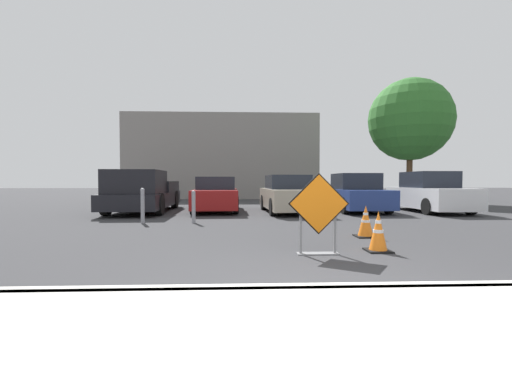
{
  "coord_description": "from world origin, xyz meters",
  "views": [
    {
      "loc": [
        -0.81,
        -3.46,
        1.22
      ],
      "look_at": [
        -0.19,
        11.54,
        0.74
      ],
      "focal_mm": 24.0,
      "sensor_mm": 36.0,
      "label": 1
    }
  ],
  "objects_px": {
    "parked_car_second": "(288,195)",
    "traffic_cone_second": "(366,222)",
    "parked_car_fourth": "(429,194)",
    "bollard_nearest": "(194,206)",
    "traffic_cone_nearest": "(378,232)",
    "bollard_second": "(143,205)",
    "parked_car_nearest": "(216,195)",
    "pickup_truck": "(142,194)",
    "parked_car_third": "(356,194)",
    "road_closed_sign": "(319,211)"
  },
  "relations": [
    {
      "from": "pickup_truck",
      "to": "traffic_cone_second",
      "type": "bearing_deg",
      "value": 135.38
    },
    {
      "from": "bollard_nearest",
      "to": "bollard_second",
      "type": "height_order",
      "value": "bollard_second"
    },
    {
      "from": "parked_car_nearest",
      "to": "parked_car_fourth",
      "type": "distance_m",
      "value": 8.55
    },
    {
      "from": "road_closed_sign",
      "to": "parked_car_second",
      "type": "bearing_deg",
      "value": 86.04
    },
    {
      "from": "parked_car_third",
      "to": "parked_car_fourth",
      "type": "distance_m",
      "value": 2.87
    },
    {
      "from": "bollard_nearest",
      "to": "traffic_cone_nearest",
      "type": "bearing_deg",
      "value": -48.15
    },
    {
      "from": "parked_car_fourth",
      "to": "bollard_second",
      "type": "bearing_deg",
      "value": 17.72
    },
    {
      "from": "traffic_cone_second",
      "to": "pickup_truck",
      "type": "relative_size",
      "value": 0.13
    },
    {
      "from": "parked_car_second",
      "to": "parked_car_fourth",
      "type": "height_order",
      "value": "parked_car_fourth"
    },
    {
      "from": "parked_car_third",
      "to": "bollard_second",
      "type": "relative_size",
      "value": 3.99
    },
    {
      "from": "parked_car_nearest",
      "to": "bollard_second",
      "type": "distance_m",
      "value": 4.39
    },
    {
      "from": "road_closed_sign",
      "to": "traffic_cone_second",
      "type": "distance_m",
      "value": 2.29
    },
    {
      "from": "road_closed_sign",
      "to": "parked_car_nearest",
      "type": "bearing_deg",
      "value": 105.35
    },
    {
      "from": "road_closed_sign",
      "to": "bollard_nearest",
      "type": "height_order",
      "value": "road_closed_sign"
    },
    {
      "from": "traffic_cone_nearest",
      "to": "pickup_truck",
      "type": "height_order",
      "value": "pickup_truck"
    },
    {
      "from": "parked_car_fourth",
      "to": "bollard_nearest",
      "type": "distance_m",
      "value": 9.48
    },
    {
      "from": "parked_car_fourth",
      "to": "parked_car_second",
      "type": "bearing_deg",
      "value": 0.54
    },
    {
      "from": "parked_car_second",
      "to": "parked_car_fourth",
      "type": "distance_m",
      "value": 5.68
    },
    {
      "from": "traffic_cone_second",
      "to": "road_closed_sign",
      "type": "bearing_deg",
      "value": -129.38
    },
    {
      "from": "traffic_cone_second",
      "to": "bollard_second",
      "type": "height_order",
      "value": "bollard_second"
    },
    {
      "from": "parked_car_second",
      "to": "traffic_cone_second",
      "type": "bearing_deg",
      "value": 95.18
    },
    {
      "from": "road_closed_sign",
      "to": "traffic_cone_nearest",
      "type": "xyz_separation_m",
      "value": [
        1.09,
        0.23,
        -0.38
      ]
    },
    {
      "from": "pickup_truck",
      "to": "bollard_second",
      "type": "bearing_deg",
      "value": 104.74
    },
    {
      "from": "pickup_truck",
      "to": "parked_car_second",
      "type": "distance_m",
      "value": 5.68
    },
    {
      "from": "bollard_nearest",
      "to": "parked_car_nearest",
      "type": "bearing_deg",
      "value": 84.93
    },
    {
      "from": "parked_car_third",
      "to": "pickup_truck",
      "type": "bearing_deg",
      "value": 2.2
    },
    {
      "from": "traffic_cone_nearest",
      "to": "parked_car_second",
      "type": "relative_size",
      "value": 0.17
    },
    {
      "from": "parked_car_fourth",
      "to": "bollard_nearest",
      "type": "bearing_deg",
      "value": 20.42
    },
    {
      "from": "parked_car_nearest",
      "to": "bollard_nearest",
      "type": "height_order",
      "value": "parked_car_nearest"
    },
    {
      "from": "traffic_cone_second",
      "to": "parked_car_nearest",
      "type": "relative_size",
      "value": 0.16
    },
    {
      "from": "traffic_cone_nearest",
      "to": "pickup_truck",
      "type": "relative_size",
      "value": 0.13
    },
    {
      "from": "road_closed_sign",
      "to": "pickup_truck",
      "type": "distance_m",
      "value": 9.42
    },
    {
      "from": "pickup_truck",
      "to": "parked_car_nearest",
      "type": "distance_m",
      "value": 2.88
    },
    {
      "from": "parked_car_fourth",
      "to": "parked_car_nearest",
      "type": "bearing_deg",
      "value": -4.59
    },
    {
      "from": "pickup_truck",
      "to": "traffic_cone_nearest",
      "type": "bearing_deg",
      "value": 127.57
    },
    {
      "from": "pickup_truck",
      "to": "bollard_nearest",
      "type": "bearing_deg",
      "value": 123.95
    },
    {
      "from": "parked_car_second",
      "to": "pickup_truck",
      "type": "bearing_deg",
      "value": -5.65
    },
    {
      "from": "bollard_second",
      "to": "parked_car_fourth",
      "type": "bearing_deg",
      "value": 17.8
    },
    {
      "from": "traffic_cone_nearest",
      "to": "pickup_truck",
      "type": "xyz_separation_m",
      "value": [
        -6.23,
        7.67,
        0.39
      ]
    },
    {
      "from": "road_closed_sign",
      "to": "parked_car_fourth",
      "type": "bearing_deg",
      "value": 51.24
    },
    {
      "from": "traffic_cone_second",
      "to": "parked_car_nearest",
      "type": "xyz_separation_m",
      "value": [
        -3.74,
        6.66,
        0.32
      ]
    },
    {
      "from": "pickup_truck",
      "to": "parked_car_nearest",
      "type": "relative_size",
      "value": 1.22
    },
    {
      "from": "traffic_cone_nearest",
      "to": "pickup_truck",
      "type": "distance_m",
      "value": 9.89
    },
    {
      "from": "parked_car_nearest",
      "to": "parked_car_fourth",
      "type": "bearing_deg",
      "value": 173.54
    },
    {
      "from": "traffic_cone_second",
      "to": "parked_car_third",
      "type": "xyz_separation_m",
      "value": [
        1.94,
        6.39,
        0.36
      ]
    },
    {
      "from": "traffic_cone_second",
      "to": "bollard_nearest",
      "type": "relative_size",
      "value": 0.72
    },
    {
      "from": "pickup_truck",
      "to": "bollard_nearest",
      "type": "distance_m",
      "value": 4.27
    },
    {
      "from": "traffic_cone_nearest",
      "to": "parked_car_second",
      "type": "xyz_separation_m",
      "value": [
        -0.56,
        7.45,
        0.33
      ]
    },
    {
      "from": "parked_car_fourth",
      "to": "bollard_nearest",
      "type": "height_order",
      "value": "parked_car_fourth"
    },
    {
      "from": "parked_car_third",
      "to": "parked_car_nearest",
      "type": "bearing_deg",
      "value": -2.2
    }
  ]
}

